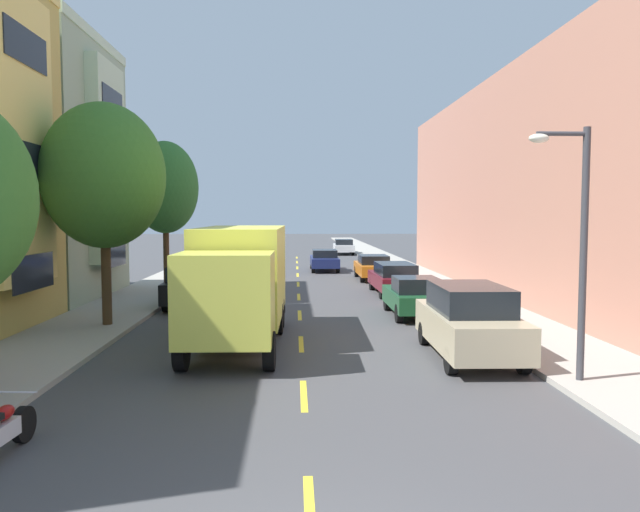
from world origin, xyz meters
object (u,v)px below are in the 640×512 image
object	(u,v)px
moving_navy_sedan	(324,260)
street_tree_third	(165,188)
parked_sedan_orange	(373,267)
parked_sedan_white	(344,246)
parked_sedan_silver	(231,260)
parked_hatchback_red	(252,245)
parked_suv_champagne	(469,321)
parked_hatchback_forest	(414,296)
street_lamp	(576,232)
parked_pickup_black	(195,286)
delivery_box_truck	(240,278)
street_tree_second	(104,176)
parked_suv_teal	(245,248)
parked_wagon_burgundy	(394,277)

from	to	relation	value
moving_navy_sedan	street_tree_third	bearing A→B (deg)	-127.58
parked_sedan_orange	parked_sedan_white	size ratio (longest dim) A/B	0.99
parked_sedan_silver	parked_hatchback_red	bearing A→B (deg)	89.59
parked_suv_champagne	parked_hatchback_forest	bearing A→B (deg)	91.66
street_lamp	parked_pickup_black	distance (m)	16.13
parked_sedan_orange	moving_navy_sedan	distance (m)	6.06
parked_hatchback_forest	parked_pickup_black	xyz separation A→B (m)	(-8.53, 3.09, 0.07)
parked_sedan_silver	street_tree_third	bearing A→B (deg)	-100.23
delivery_box_truck	parked_sedan_silver	world-z (taller)	delivery_box_truck
street_lamp	parked_sedan_white	world-z (taller)	street_lamp
street_tree_third	moving_navy_sedan	distance (m)	14.12
parked_sedan_orange	parked_suv_champagne	distance (m)	19.04
parked_hatchback_red	moving_navy_sedan	distance (m)	19.78
street_tree_third	parked_suv_champagne	world-z (taller)	street_tree_third
parked_sedan_silver	parked_sedan_white	xyz separation A→B (m)	(8.87, 16.22, 0.00)
delivery_box_truck	street_tree_second	bearing A→B (deg)	152.03
street_tree_second	parked_hatchback_forest	distance (m)	11.59
parked_sedan_white	parked_suv_champagne	world-z (taller)	parked_suv_champagne
street_lamp	parked_suv_teal	bearing A→B (deg)	105.48
parked_sedan_orange	moving_navy_sedan	world-z (taller)	same
street_tree_second	parked_pickup_black	xyz separation A→B (m)	(2.09, 4.96, -4.20)
parked_hatchback_forest	parked_pickup_black	world-z (taller)	parked_pickup_black
street_tree_third	parked_sedan_white	world-z (taller)	street_tree_third
parked_hatchback_red	parked_pickup_black	size ratio (longest dim) A/B	0.75
street_tree_third	delivery_box_truck	xyz separation A→B (m)	(4.60, -11.77, -3.14)
parked_sedan_orange	parked_suv_teal	xyz separation A→B (m)	(-8.65, 15.18, 0.24)
parked_sedan_silver	street_lamp	bearing A→B (deg)	-69.29
parked_hatchback_forest	parked_suv_teal	distance (m)	29.07
parked_sedan_silver	parked_hatchback_red	size ratio (longest dim) A/B	1.13
street_tree_second	parked_sedan_white	xyz separation A→B (m)	(10.83, 36.39, -4.28)
delivery_box_truck	parked_sedan_white	size ratio (longest dim) A/B	1.70
street_tree_second	parked_suv_teal	bearing A→B (deg)	85.95
parked_wagon_burgundy	street_tree_third	bearing A→B (deg)	173.13
parked_pickup_black	parked_sedan_orange	bearing A→B (deg)	47.69
street_tree_second	parked_sedan_orange	xyz separation A→B (m)	(10.75, 14.48, -4.28)
parked_sedan_white	parked_sedan_orange	bearing A→B (deg)	-90.21
street_tree_third	parked_suv_teal	world-z (taller)	street_tree_third
parked_sedan_orange	parked_hatchback_forest	world-z (taller)	parked_hatchback_forest
street_tree_second	delivery_box_truck	bearing A→B (deg)	-27.97
street_tree_second	parked_sedan_silver	size ratio (longest dim) A/B	1.60
street_tree_second	street_lamp	distance (m)	14.38
parked_sedan_white	parked_pickup_black	distance (m)	32.62
parked_hatchback_red	parked_suv_champagne	bearing A→B (deg)	-78.64
parked_hatchback_forest	parked_sedan_white	bearing A→B (deg)	89.64
parked_pickup_black	parked_sedan_white	bearing A→B (deg)	74.45
delivery_box_truck	parked_hatchback_red	distance (m)	41.33
parked_hatchback_forest	parked_suv_champagne	distance (m)	6.43
parked_sedan_silver	parked_suv_champagne	bearing A→B (deg)	-70.32
parked_suv_champagne	parked_sedan_white	bearing A→B (deg)	89.96
street_lamp	moving_navy_sedan	bearing A→B (deg)	98.61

